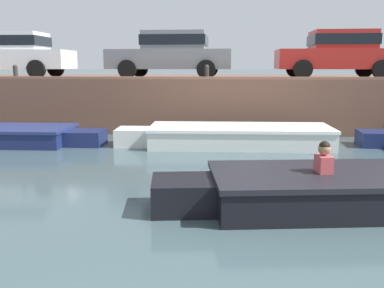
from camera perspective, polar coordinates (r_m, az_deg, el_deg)
The scene contains 10 objects.
ground_plane at distance 7.45m, azimuth 3.13°, elevation -6.41°, with size 400.00×400.00×0.00m, color #3D5156.
far_quay_wall at distance 16.23m, azimuth 3.61°, elevation 5.89°, with size 60.00×6.00×1.73m, color brown.
far_wall_coping at distance 13.30m, azimuth 3.58°, elevation 8.78°, with size 60.00×0.24×0.08m, color brown.
boat_moored_central_white at distance 11.58m, azimuth 5.21°, elevation 1.05°, with size 5.79×1.86×0.55m.
motorboat_passing at distance 7.07m, azimuth 20.67°, elevation -5.63°, with size 5.90×2.34×1.04m.
car_leftmost_white at distance 16.51m, azimuth -23.20°, elevation 11.11°, with size 4.42×2.03×1.54m.
car_left_inner_grey at distance 14.85m, azimuth -2.65°, elevation 12.08°, with size 4.19×2.11×1.54m.
car_centre_red at distance 15.25m, azimuth 18.92°, elevation 11.49°, with size 3.94×2.08×1.54m.
mooring_bollard_west at distance 14.95m, azimuth -22.48°, elevation 8.97°, with size 0.15×0.15×0.45m.
mooring_bollard_mid at distance 13.43m, azimuth 1.98°, elevation 9.66°, with size 0.15×0.15×0.45m.
Camera 1 is at (0.08, -1.09, 2.17)m, focal length 40.00 mm.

